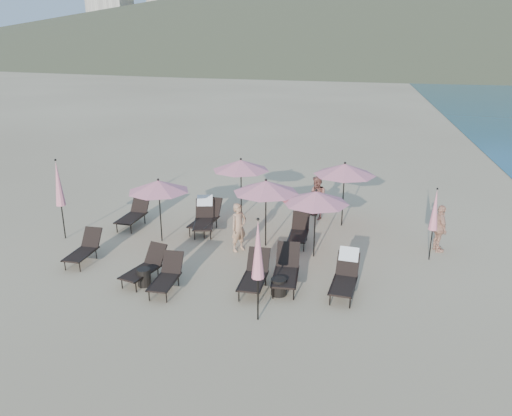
% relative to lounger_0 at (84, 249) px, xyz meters
% --- Properties ---
extents(ground, '(800.00, 800.00, 0.00)m').
position_rel_lounger_0_xyz_m(ground, '(5.39, -0.67, -0.41)').
color(ground, '#D6BA8C').
rests_on(ground, ground).
extents(volcanic_headland, '(690.00, 690.00, 55.00)m').
position_rel_lounger_0_xyz_m(volcanic_headland, '(76.76, 301.95, 26.09)').
color(volcanic_headland, brown).
rests_on(volcanic_headland, ground).
extents(hotel_skyline, '(109.00, 82.00, 55.00)m').
position_rel_lounger_0_xyz_m(hotel_skyline, '(-88.22, 270.54, 23.78)').
color(hotel_skyline, beige).
rests_on(hotel_skyline, ground).
extents(lounger_0, '(0.59, 1.52, 0.87)m').
position_rel_lounger_0_xyz_m(lounger_0, '(0.00, 0.00, 0.00)').
color(lounger_0, black).
rests_on(lounger_0, ground).
extents(lounger_1, '(0.97, 1.63, 0.88)m').
position_rel_lounger_0_xyz_m(lounger_1, '(2.33, -0.80, 0.00)').
color(lounger_1, black).
rests_on(lounger_1, ground).
extents(lounger_2, '(0.60, 1.51, 0.86)m').
position_rel_lounger_0_xyz_m(lounger_2, '(3.12, -1.22, -0.01)').
color(lounger_2, black).
rests_on(lounger_2, ground).
extents(lounger_3, '(0.63, 1.63, 0.94)m').
position_rel_lounger_0_xyz_m(lounger_3, '(5.43, -0.73, 0.03)').
color(lounger_3, black).
rests_on(lounger_3, ground).
extents(lounger_4, '(0.75, 1.76, 0.99)m').
position_rel_lounger_0_xyz_m(lounger_4, '(6.23, -0.33, 0.05)').
color(lounger_4, black).
rests_on(lounger_4, ground).
extents(lounger_5, '(0.78, 1.72, 1.04)m').
position_rel_lounger_0_xyz_m(lounger_5, '(7.82, -0.39, 0.09)').
color(lounger_5, black).
rests_on(lounger_5, ground).
extents(lounger_6, '(0.73, 1.75, 0.99)m').
position_rel_lounger_0_xyz_m(lounger_6, '(0.14, 3.22, 0.05)').
color(lounger_6, black).
rests_on(lounger_6, ground).
extents(lounger_7, '(1.03, 1.87, 1.10)m').
position_rel_lounger_0_xyz_m(lounger_7, '(2.78, 3.25, 0.12)').
color(lounger_7, black).
rests_on(lounger_7, ground).
extents(lounger_8, '(0.86, 1.79, 0.99)m').
position_rel_lounger_0_xyz_m(lounger_8, '(2.84, 3.33, 0.06)').
color(lounger_8, black).
rests_on(lounger_8, ground).
extents(lounger_9, '(0.60, 1.55, 0.89)m').
position_rel_lounger_0_xyz_m(lounger_9, '(6.20, 2.78, 0.01)').
color(lounger_9, black).
rests_on(lounger_9, ground).
extents(umbrella_open_0, '(2.02, 2.02, 2.17)m').
position_rel_lounger_0_xyz_m(umbrella_open_0, '(1.68, 2.00, 1.51)').
color(umbrella_open_0, black).
rests_on(umbrella_open_0, ground).
extents(umbrella_open_1, '(2.12, 2.12, 2.28)m').
position_rel_lounger_0_xyz_m(umbrella_open_1, '(5.17, 2.30, 1.60)').
color(umbrella_open_1, black).
rests_on(umbrella_open_1, ground).
extents(umbrella_open_2, '(2.03, 2.03, 2.18)m').
position_rel_lounger_0_xyz_m(umbrella_open_2, '(6.79, 1.76, 1.52)').
color(umbrella_open_2, black).
rests_on(umbrella_open_2, ground).
extents(umbrella_open_3, '(2.14, 2.14, 2.30)m').
position_rel_lounger_0_xyz_m(umbrella_open_3, '(3.74, 4.89, 1.62)').
color(umbrella_open_3, black).
rests_on(umbrella_open_3, ground).
extents(umbrella_open_4, '(2.21, 2.21, 2.37)m').
position_rel_lounger_0_xyz_m(umbrella_open_4, '(7.53, 4.73, 1.69)').
color(umbrella_open_4, black).
rests_on(umbrella_open_4, ground).
extents(umbrella_closed_0, '(0.31, 0.31, 2.61)m').
position_rel_lounger_0_xyz_m(umbrella_closed_0, '(5.83, -2.25, 1.41)').
color(umbrella_closed_0, black).
rests_on(umbrella_closed_0, ground).
extents(umbrella_closed_1, '(0.27, 0.27, 2.30)m').
position_rel_lounger_0_xyz_m(umbrella_closed_1, '(10.30, 2.23, 1.19)').
color(umbrella_closed_1, black).
rests_on(umbrella_closed_1, ground).
extents(umbrella_closed_2, '(0.32, 0.32, 2.77)m').
position_rel_lounger_0_xyz_m(umbrella_closed_2, '(-1.64, 1.56, 1.52)').
color(umbrella_closed_2, black).
rests_on(umbrella_closed_2, ground).
extents(side_table_0, '(0.37, 0.37, 0.49)m').
position_rel_lounger_0_xyz_m(side_table_0, '(2.42, -1.14, -0.16)').
color(side_table_0, black).
rests_on(side_table_0, ground).
extents(side_table_1, '(0.42, 0.42, 0.46)m').
position_rel_lounger_0_xyz_m(side_table_1, '(6.12, -0.91, -0.18)').
color(side_table_1, black).
rests_on(side_table_1, ground).
extents(beachgoer_a, '(0.65, 0.68, 1.57)m').
position_rel_lounger_0_xyz_m(beachgoer_a, '(4.40, 1.75, 0.38)').
color(beachgoer_a, tan).
rests_on(beachgoer_a, ground).
extents(beachgoer_b, '(0.95, 1.00, 1.63)m').
position_rel_lounger_0_xyz_m(beachgoer_b, '(6.55, 5.29, 0.41)').
color(beachgoer_b, '#8D5549').
rests_on(beachgoer_b, ground).
extents(beachgoer_c, '(0.59, 0.96, 1.53)m').
position_rel_lounger_0_xyz_m(beachgoer_c, '(10.63, 2.99, 0.36)').
color(beachgoer_c, tan).
rests_on(beachgoer_c, ground).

